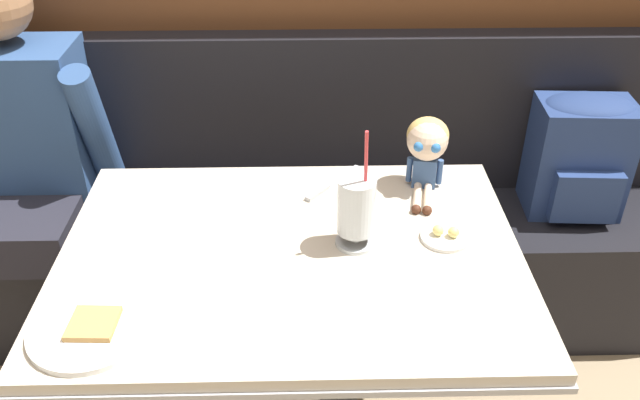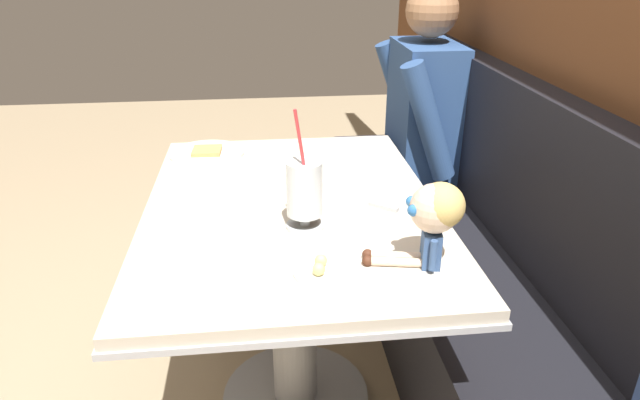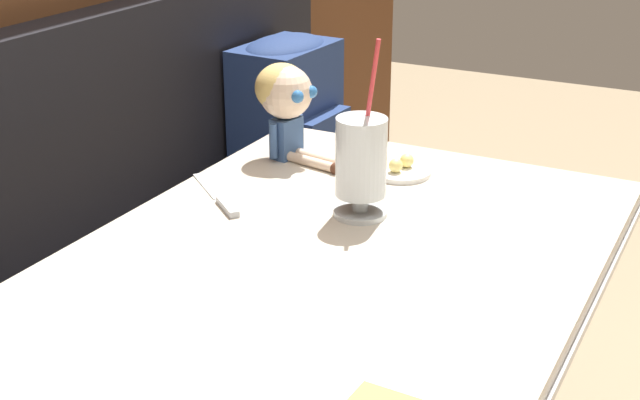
{
  "view_description": "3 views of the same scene",
  "coord_description": "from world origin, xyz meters",
  "px_view_note": "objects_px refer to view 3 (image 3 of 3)",
  "views": [
    {
      "loc": [
        0.04,
        -1.08,
        1.71
      ],
      "look_at": [
        0.07,
        0.23,
        0.85
      ],
      "focal_mm": 37.37,
      "sensor_mm": 36.0,
      "label": 1
    },
    {
      "loc": [
        1.4,
        0.1,
        1.4
      ],
      "look_at": [
        0.07,
        0.25,
        0.78
      ],
      "focal_mm": 31.19,
      "sensor_mm": 36.0,
      "label": 2
    },
    {
      "loc": [
        -1.18,
        -0.4,
        1.38
      ],
      "look_at": [
        0.08,
        0.25,
        0.79
      ],
      "focal_mm": 50.4,
      "sensor_mm": 36.0,
      "label": 3
    }
  ],
  "objects_px": {
    "milkshake_glass": "(361,162)",
    "butter_knife": "(222,201)",
    "seated_doll": "(286,97)",
    "butter_saucer": "(401,170)",
    "backpack": "(288,106)"
  },
  "relations": [
    {
      "from": "milkshake_glass",
      "to": "butter_knife",
      "type": "relative_size",
      "value": 1.63
    },
    {
      "from": "milkshake_glass",
      "to": "backpack",
      "type": "bearing_deg",
      "value": 36.88
    },
    {
      "from": "butter_saucer",
      "to": "butter_knife",
      "type": "xyz_separation_m",
      "value": [
        -0.29,
        0.23,
        -0.0
      ]
    },
    {
      "from": "butter_saucer",
      "to": "seated_doll",
      "type": "height_order",
      "value": "seated_doll"
    },
    {
      "from": "backpack",
      "to": "milkshake_glass",
      "type": "bearing_deg",
      "value": -143.12
    },
    {
      "from": "butter_saucer",
      "to": "backpack",
      "type": "xyz_separation_m",
      "value": [
        0.55,
        0.56,
        -0.09
      ]
    },
    {
      "from": "butter_knife",
      "to": "backpack",
      "type": "distance_m",
      "value": 0.9
    },
    {
      "from": "milkshake_glass",
      "to": "butter_saucer",
      "type": "bearing_deg",
      "value": 3.66
    },
    {
      "from": "milkshake_glass",
      "to": "butter_knife",
      "type": "xyz_separation_m",
      "value": [
        -0.07,
        0.25,
        -0.1
      ]
    },
    {
      "from": "seated_doll",
      "to": "backpack",
      "type": "bearing_deg",
      "value": 28.98
    },
    {
      "from": "butter_knife",
      "to": "seated_doll",
      "type": "xyz_separation_m",
      "value": [
        0.27,
        0.02,
        0.12
      ]
    },
    {
      "from": "milkshake_glass",
      "to": "backpack",
      "type": "relative_size",
      "value": 0.78
    },
    {
      "from": "butter_knife",
      "to": "backpack",
      "type": "height_order",
      "value": "backpack"
    },
    {
      "from": "seated_doll",
      "to": "butter_knife",
      "type": "bearing_deg",
      "value": -176.6
    },
    {
      "from": "butter_saucer",
      "to": "backpack",
      "type": "bearing_deg",
      "value": 45.75
    }
  ]
}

